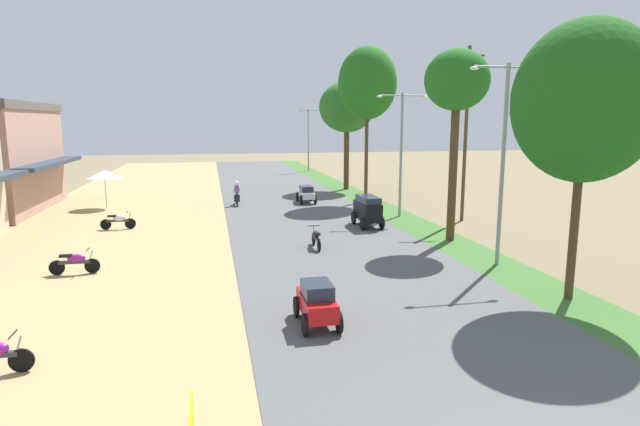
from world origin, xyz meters
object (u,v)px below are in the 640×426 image
median_tree_fourth (347,108)px  car_hatchback_red (317,302)px  car_van_black (368,209)px  median_tree_nearest (585,102)px  median_tree_third (367,83)px  car_sedan_white (306,193)px  utility_pole_near (466,132)px  vendor_umbrella (104,174)px  parked_motorbike_second (75,261)px  parked_motorbike_third (118,220)px  streetlamp_mid (401,146)px  motorbike_ahead_third (316,237)px  streetlamp_near (504,152)px  motorbike_ahead_fourth (237,194)px  streetlamp_far (308,135)px  median_tree_second (457,83)px

median_tree_fourth → car_hatchback_red: median_tree_fourth is taller
median_tree_fourth → car_van_black: size_ratio=3.70×
median_tree_nearest → median_tree_third: median_tree_third is taller
car_sedan_white → utility_pole_near: bearing=-46.4°
vendor_umbrella → parked_motorbike_second: bearing=-83.7°
parked_motorbike_third → streetlamp_mid: streetlamp_mid is taller
vendor_umbrella → motorbike_ahead_third: 17.93m
utility_pole_near → car_van_black: bearing=-172.1°
median_tree_fourth → streetlamp_near: 24.21m
median_tree_fourth → car_sedan_white: median_tree_fourth is taller
streetlamp_near → motorbike_ahead_fourth: streetlamp_near is taller
vendor_umbrella → motorbike_ahead_fourth: (8.51, -0.77, -1.45)m
streetlamp_near → vendor_umbrella: bearing=135.0°
median_tree_nearest → motorbike_ahead_fourth: median_tree_nearest is taller
streetlamp_near → streetlamp_far: streetlamp_near is taller
parked_motorbike_second → motorbike_ahead_fourth: 16.54m
car_sedan_white → median_tree_fourth: bearing=55.4°
vendor_umbrella → car_van_black: bearing=-32.4°
parked_motorbike_second → median_tree_fourth: (16.29, 22.07, 6.29)m
streetlamp_mid → car_sedan_white: (-4.59, 6.25, -3.55)m
median_tree_fourth → car_van_black: (-2.97, -15.77, -5.82)m
car_van_black → car_sedan_white: size_ratio=1.07×
median_tree_fourth → streetlamp_mid: size_ratio=1.22×
parked_motorbike_second → streetlamp_far: size_ratio=0.26×
median_tree_second → car_hatchback_red: 14.09m
vendor_umbrella → streetlamp_near: (17.92, -17.89, 2.25)m
utility_pole_near → streetlamp_far: bearing=95.7°
streetlamp_mid → car_sedan_white: 8.53m
parked_motorbike_third → median_tree_fourth: median_tree_fourth is taller
parked_motorbike_second → streetlamp_mid: (16.17, 8.99, 3.74)m
parked_motorbike_second → car_sedan_white: (11.58, 15.23, 0.19)m
median_tree_second → car_van_black: bearing=127.0°
median_tree_second → car_hatchback_red: median_tree_second is taller
median_tree_nearest → car_hatchback_red: median_tree_nearest is taller
median_tree_nearest → motorbike_ahead_third: (-6.65, 8.29, -5.71)m
car_sedan_white → motorbike_ahead_fourth: (-4.82, -0.14, 0.11)m
car_van_black → motorbike_ahead_fourth: 10.98m
car_van_black → car_hatchback_red: bearing=-112.8°
parked_motorbike_second → motorbike_ahead_fourth: (6.76, 15.09, 0.30)m
parked_motorbike_second → car_van_black: bearing=25.3°
streetlamp_far → utility_pole_near: 31.80m
median_tree_fourth → motorbike_ahead_fourth: (-9.53, -6.97, -5.99)m
median_tree_second → car_sedan_white: size_ratio=3.95×
median_tree_nearest → motorbike_ahead_third: size_ratio=4.84×
parked_motorbike_second → median_tree_nearest: bearing=-20.8°
median_tree_nearest → streetlamp_near: size_ratio=1.12×
car_hatchback_red → motorbike_ahead_fourth: (-1.08, 21.83, 0.11)m
vendor_umbrella → car_hatchback_red: 24.60m
streetlamp_mid → car_hatchback_red: (-8.33, -15.72, -3.54)m
vendor_umbrella → car_van_black: 17.90m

